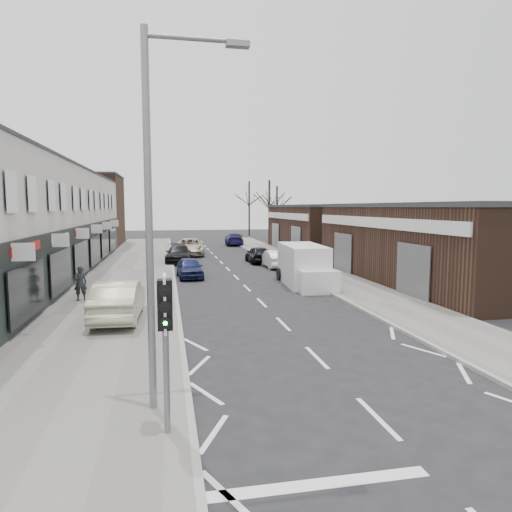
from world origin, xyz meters
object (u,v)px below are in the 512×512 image
sedan_on_pavement (119,300)px  parked_car_right_c (234,239)px  parked_car_left_b (179,254)px  parked_car_left_a (190,268)px  parked_car_right_a (274,259)px  street_lamp (157,201)px  parked_car_right_b (258,254)px  warning_sign (150,254)px  traffic_light (165,317)px  parked_car_left_c (190,247)px  white_van (304,266)px  pedestrian (80,283)px

sedan_on_pavement → parked_car_right_c: 36.34m
sedan_on_pavement → parked_car_left_b: sedan_on_pavement is taller
parked_car_left_a → parked_car_left_b: (-0.47, 8.17, 0.07)m
sedan_on_pavement → parked_car_right_c: bearing=-103.3°
parked_car_left_a → parked_car_right_a: parked_car_right_a is taller
street_lamp → parked_car_right_b: size_ratio=1.99×
street_lamp → warning_sign: size_ratio=2.96×
parked_car_left_a → parked_car_right_b: size_ratio=0.94×
traffic_light → parked_car_left_b: traffic_light is taller
parked_car_left_a → parked_car_left_b: bearing=90.3°
traffic_light → warning_sign: traffic_light is taller
traffic_light → parked_car_left_c: traffic_light is taller
traffic_light → parked_car_right_b: size_ratio=0.77×
white_van → parked_car_left_c: bearing=111.6°
parked_car_left_a → sedan_on_pavement: bearing=-109.8°
parked_car_right_a → sedan_on_pavement: bearing=55.0°
parked_car_left_b → parked_car_right_b: 6.44m
parked_car_left_a → parked_car_left_b: size_ratio=0.77×
street_lamp → parked_car_left_b: (1.13, 27.38, -3.91)m
pedestrian → parked_car_left_b: pedestrian is taller
traffic_light → parked_car_right_a: 25.49m
warning_sign → parked_car_right_b: bearing=58.6°
parked_car_right_b → warning_sign: bearing=58.2°
traffic_light → white_van: size_ratio=0.51×
parked_car_left_b → parked_car_left_c: 5.67m
street_lamp → sedan_on_pavement: 9.29m
parked_car_left_a → parked_car_left_b: parked_car_left_b is taller
warning_sign → parked_car_left_a: warning_sign is taller
sedan_on_pavement → parked_car_right_b: 19.88m
parked_car_left_c → street_lamp: bearing=-90.1°
parked_car_left_a → white_van: bearing=-35.4°
street_lamp → parked_car_right_c: (8.03, 43.35, -3.90)m
street_lamp → warning_sign: street_lamp is taller
parked_car_right_b → parked_car_left_c: bearing=-54.0°
white_van → parked_car_left_c: (-5.60, 17.74, -0.31)m
pedestrian → parked_car_right_b: bearing=-144.8°
pedestrian → parked_car_right_c: size_ratio=0.33×
traffic_light → white_van: (7.80, 16.40, -1.32)m
sedan_on_pavement → parked_car_right_b: bearing=-115.1°
white_van → parked_car_right_c: size_ratio=1.23×
white_van → parked_car_left_c: size_ratio=1.08×
sedan_on_pavement → parked_car_right_b: size_ratio=1.16×
parked_car_right_a → parked_car_right_b: (-0.60, 3.05, 0.04)m
parked_car_left_a → parked_car_left_c: parked_car_left_c is taller
warning_sign → pedestrian: warning_sign is taller
parked_car_left_c → parked_car_right_b: size_ratio=1.41×
parked_car_left_a → traffic_light: bearing=-97.1°
pedestrian → parked_car_right_b: (11.25, 13.53, -0.25)m
white_van → parked_car_right_b: size_ratio=1.51×
traffic_light → parked_car_left_b: (1.00, 28.59, -1.70)m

